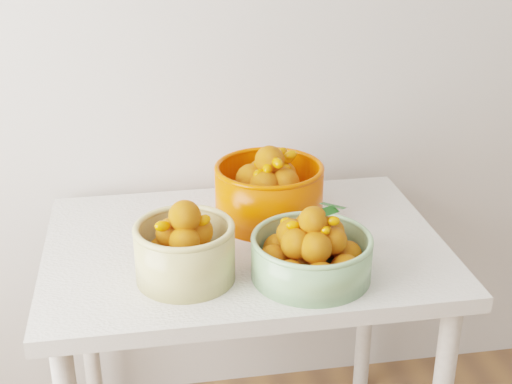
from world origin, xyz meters
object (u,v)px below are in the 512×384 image
(bowl_cream, at_px, (185,249))
(table, at_px, (245,275))
(bowl_green, at_px, (311,252))
(bowl_orange, at_px, (269,191))

(bowl_cream, bearing_deg, table, 43.51)
(table, height_order, bowl_green, bowl_green)
(table, bearing_deg, bowl_orange, 54.64)
(table, xyz_separation_m, bowl_cream, (-0.16, -0.15, 0.17))
(bowl_green, relative_size, bowl_orange, 0.89)
(table, distance_m, bowl_cream, 0.28)
(table, height_order, bowl_orange, bowl_orange)
(table, relative_size, bowl_orange, 3.03)
(table, relative_size, bowl_green, 3.40)
(bowl_green, bearing_deg, table, 123.12)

